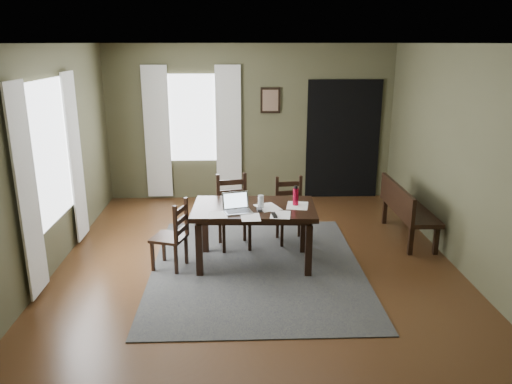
{
  "coord_description": "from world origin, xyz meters",
  "views": [
    {
      "loc": [
        -0.23,
        -5.71,
        2.71
      ],
      "look_at": [
        0.0,
        0.3,
        0.9
      ],
      "focal_mm": 35.0,
      "sensor_mm": 36.0,
      "label": 1
    }
  ],
  "objects_px": {
    "chair_end": "(172,236)",
    "laptop": "(237,207)",
    "chair_back_right": "(290,211)",
    "water_bottle": "(296,196)",
    "bench": "(405,206)",
    "dining_table": "(254,214)",
    "chair_back_left": "(234,213)"
  },
  "relations": [
    {
      "from": "chair_back_left",
      "to": "water_bottle",
      "type": "xyz_separation_m",
      "value": [
        0.78,
        -0.55,
        0.39
      ]
    },
    {
      "from": "chair_back_left",
      "to": "laptop",
      "type": "relative_size",
      "value": 2.63
    },
    {
      "from": "chair_back_left",
      "to": "bench",
      "type": "height_order",
      "value": "chair_back_left"
    },
    {
      "from": "dining_table",
      "to": "chair_back_left",
      "type": "height_order",
      "value": "chair_back_left"
    },
    {
      "from": "chair_back_right",
      "to": "laptop",
      "type": "relative_size",
      "value": 2.4
    },
    {
      "from": "chair_end",
      "to": "laptop",
      "type": "relative_size",
      "value": 2.33
    },
    {
      "from": "water_bottle",
      "to": "laptop",
      "type": "bearing_deg",
      "value": -164.55
    },
    {
      "from": "chair_back_left",
      "to": "water_bottle",
      "type": "height_order",
      "value": "water_bottle"
    },
    {
      "from": "dining_table",
      "to": "chair_end",
      "type": "bearing_deg",
      "value": -171.4
    },
    {
      "from": "chair_back_right",
      "to": "water_bottle",
      "type": "relative_size",
      "value": 3.62
    },
    {
      "from": "water_bottle",
      "to": "bench",
      "type": "bearing_deg",
      "value": 24.69
    },
    {
      "from": "chair_back_left",
      "to": "chair_back_right",
      "type": "bearing_deg",
      "value": 0.96
    },
    {
      "from": "chair_end",
      "to": "laptop",
      "type": "height_order",
      "value": "laptop"
    },
    {
      "from": "chair_back_right",
      "to": "bench",
      "type": "relative_size",
      "value": 0.64
    },
    {
      "from": "chair_back_left",
      "to": "water_bottle",
      "type": "bearing_deg",
      "value": -45.38
    },
    {
      "from": "chair_end",
      "to": "chair_back_left",
      "type": "height_order",
      "value": "chair_back_left"
    },
    {
      "from": "dining_table",
      "to": "laptop",
      "type": "xyz_separation_m",
      "value": [
        -0.21,
        -0.16,
        0.15
      ]
    },
    {
      "from": "chair_back_right",
      "to": "chair_end",
      "type": "bearing_deg",
      "value": -157.74
    },
    {
      "from": "dining_table",
      "to": "chair_back_left",
      "type": "xyz_separation_m",
      "value": [
        -0.26,
        0.59,
        -0.18
      ]
    },
    {
      "from": "dining_table",
      "to": "bench",
      "type": "relative_size",
      "value": 1.1
    },
    {
      "from": "bench",
      "to": "water_bottle",
      "type": "bearing_deg",
      "value": 114.69
    },
    {
      "from": "chair_end",
      "to": "chair_back_right",
      "type": "distance_m",
      "value": 1.76
    },
    {
      "from": "laptop",
      "to": "chair_back_left",
      "type": "bearing_deg",
      "value": 79.08
    },
    {
      "from": "chair_back_right",
      "to": "bench",
      "type": "height_order",
      "value": "chair_back_right"
    },
    {
      "from": "chair_back_left",
      "to": "chair_back_right",
      "type": "relative_size",
      "value": 1.09
    },
    {
      "from": "bench",
      "to": "laptop",
      "type": "distance_m",
      "value": 2.6
    },
    {
      "from": "laptop",
      "to": "chair_back_right",
      "type": "bearing_deg",
      "value": 36.01
    },
    {
      "from": "laptop",
      "to": "water_bottle",
      "type": "bearing_deg",
      "value": 0.94
    },
    {
      "from": "chair_end",
      "to": "chair_back_left",
      "type": "xyz_separation_m",
      "value": [
        0.75,
        0.69,
        0.05
      ]
    },
    {
      "from": "water_bottle",
      "to": "chair_back_right",
      "type": "bearing_deg",
      "value": 88.75
    },
    {
      "from": "bench",
      "to": "laptop",
      "type": "height_order",
      "value": "laptop"
    },
    {
      "from": "bench",
      "to": "laptop",
      "type": "xyz_separation_m",
      "value": [
        -2.39,
        -0.97,
        0.35
      ]
    }
  ]
}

